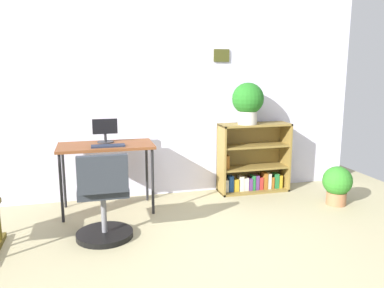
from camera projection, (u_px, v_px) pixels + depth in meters
The scene contains 9 objects.
ground_plane at pixel (203, 284), 2.80m from camera, with size 6.24×6.24×0.00m, color tan.
wall_back at pixel (153, 90), 4.60m from camera, with size 5.20×0.12×2.56m.
desk at pixel (106, 151), 4.13m from camera, with size 1.00×0.52×0.74m.
monitor at pixel (105, 131), 4.19m from camera, with size 0.26×0.18×0.26m.
keyboard at pixel (108, 146), 4.00m from camera, with size 0.34×0.12×0.02m, color #1E2537.
office_chair at pixel (103, 202), 3.46m from camera, with size 0.52×0.54×0.83m.
bookshelf_low at pixel (252, 162), 4.89m from camera, with size 0.88×0.30×0.86m.
potted_plant_on_shelf at pixel (248, 101), 4.66m from camera, with size 0.38×0.38×0.50m.
potted_plant_floor at pixel (337, 184), 4.39m from camera, with size 0.33×0.33×0.45m.
Camera 1 is at (-0.73, -2.45, 1.54)m, focal length 36.25 mm.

